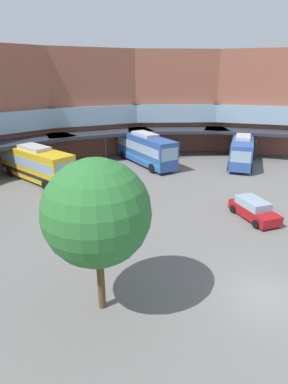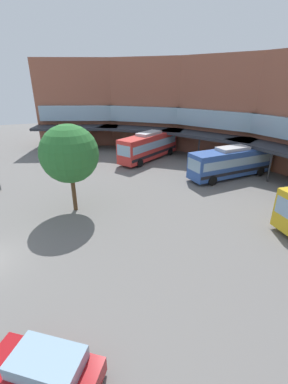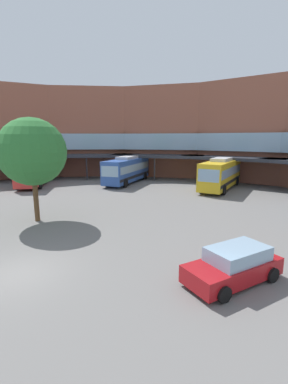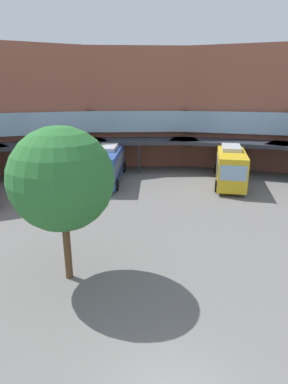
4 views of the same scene
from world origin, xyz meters
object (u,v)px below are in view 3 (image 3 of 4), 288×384
Objects in this scene: bus_5 at (36,169)px; bus_1 at (127,169)px; plaza_tree at (32,152)px; bus_0 at (221,173)px; parked_car at (234,265)px.

bus_1 is at bearing 88.88° from bus_5.
plaza_tree reaches higher than bus_1.
bus_1 is 12.11m from bus_5.
bus_5 is (-10.37, -6.25, 0.14)m from bus_1.
bus_1 is at bearing 97.06° from plaza_tree.
plaza_tree is at bearing 14.27° from bus_5.
bus_0 is 1.00× the size of bus_5.
parked_car is 0.61× the size of plaza_tree.
bus_5 is at bearing -68.37° from bus_0.
bus_1 is 1.02× the size of bus_5.
bus_5 is at bearing 136.49° from plaza_tree.
bus_1 is at bearing -81.96° from bus_0.
bus_0 reaches higher than parked_car.
parked_car is at bearing -11.11° from plaza_tree.
plaza_tree is at bearing -66.24° from parked_car.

